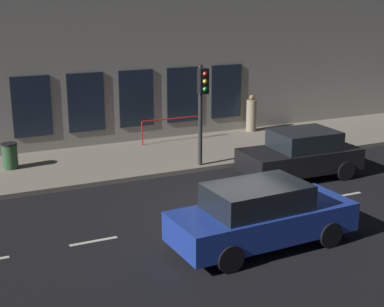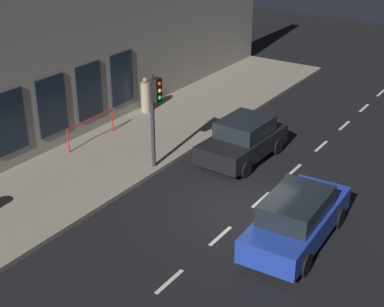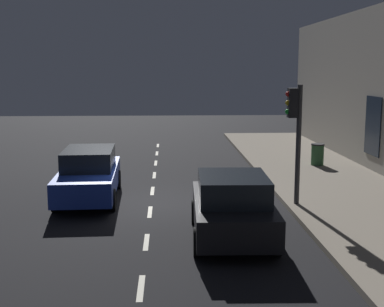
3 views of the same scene
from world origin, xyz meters
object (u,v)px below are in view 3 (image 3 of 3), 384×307
object	(u,v)px
traffic_light	(295,123)
trash_bin	(317,154)
parked_car_0	(89,174)
parked_car_1	(232,207)

from	to	relation	value
traffic_light	trash_bin	bearing A→B (deg)	67.54
parked_car_0	trash_bin	size ratio (longest dim) A/B	5.15
parked_car_1	parked_car_0	bearing A→B (deg)	136.58
traffic_light	trash_bin	size ratio (longest dim) A/B	3.93
parked_car_0	parked_car_1	world-z (taller)	same
parked_car_0	parked_car_1	size ratio (longest dim) A/B	1.15
parked_car_1	trash_bin	distance (m)	9.80
traffic_light	parked_car_0	world-z (taller)	traffic_light
parked_car_0	trash_bin	distance (m)	9.79
parked_car_1	trash_bin	size ratio (longest dim) A/B	4.46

